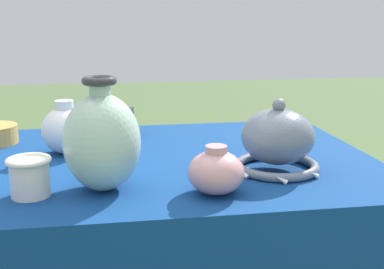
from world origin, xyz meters
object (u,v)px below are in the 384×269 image
Objects in this scene: vase_tall_bulbous at (102,141)px; vase_dome_bell at (277,142)px; jar_round_rose at (216,172)px; mosaic_tile_box at (109,123)px; cup_wide_ivory at (30,175)px; jar_round_porcelain at (66,130)px.

vase_dome_bell is at bearing 9.68° from vase_tall_bulbous.
mosaic_tile_box is at bearing 112.51° from jar_round_rose.
mosaic_tile_box is at bearing 134.36° from vase_dome_bell.
jar_round_porcelain is (0.04, 0.32, 0.02)m from cup_wide_ivory.
jar_round_porcelain is (-0.11, -0.18, 0.02)m from mosaic_tile_box.
vase_tall_bulbous is 2.04× the size of jar_round_rose.
jar_round_porcelain reaches higher than cup_wide_ivory.
cup_wide_ivory is at bearing -100.81° from mosaic_tile_box.
cup_wide_ivory is (-0.38, 0.05, -0.00)m from jar_round_rose.
mosaic_tile_box is 0.21m from jar_round_porcelain.
jar_round_rose is (-0.18, -0.13, -0.02)m from vase_dome_bell.
cup_wide_ivory is at bearing -97.82° from jar_round_porcelain.
cup_wide_ivory is at bearing 173.24° from jar_round_rose.
vase_tall_bulbous is 0.16m from cup_wide_ivory.
vase_tall_bulbous is 2.65× the size of cup_wide_ivory.
jar_round_rose is (0.23, -0.06, -0.06)m from vase_tall_bulbous.
vase_dome_bell reaches higher than mosaic_tile_box.
jar_round_porcelain is (-0.34, 0.37, 0.02)m from jar_round_rose.
jar_round_porcelain is (-0.52, 0.24, -0.01)m from vase_dome_bell.
mosaic_tile_box is 0.59m from jar_round_rose.
cup_wide_ivory reaches higher than mosaic_tile_box.
vase_dome_bell is 0.57m from cup_wide_ivory.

